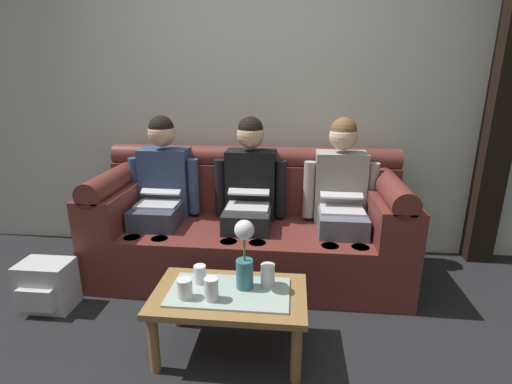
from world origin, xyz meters
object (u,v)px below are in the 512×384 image
Objects in this scene: cup_far_left at (185,288)px; person_middle at (249,192)px; cup_near_right at (200,274)px; cup_far_center at (268,275)px; coffee_table at (230,301)px; person_left at (161,190)px; cup_near_left at (211,289)px; flower_vase at (244,255)px; person_right at (341,195)px; backpack_left at (47,286)px; couch at (250,227)px.

person_middle is at bearing 77.90° from cup_far_left.
cup_far_center is (0.38, 0.01, 0.01)m from cup_near_right.
coffee_table is (0.00, -0.95, -0.34)m from person_middle.
person_left is 1.00× the size of person_middle.
cup_near_left is 0.33m from cup_far_center.
flower_vase is at bearing -49.59° from person_left.
cup_far_left is (-0.43, -0.17, -0.01)m from cup_far_center.
coffee_table is 0.27m from cup_far_left.
flower_vase reaches higher than cup_near_right.
cup_near_right is at bearing 174.24° from flower_vase.
cup_near_right is at bearing 74.69° from cup_far_left.
person_right reaches higher than cup_near_left.
cup_near_left is (0.61, -1.04, -0.21)m from person_left.
person_middle reaches higher than cup_near_left.
backpack_left is at bearing 168.75° from cup_near_right.
cup_near_right is 1.17m from backpack_left.
person_middle is at bearing -0.02° from person_left.
couch is at bearing 0.32° from person_left.
person_left is at bearing -179.68° from couch.
coffee_table is at bearing -22.00° from cup_near_right.
cup_near_left is 0.99× the size of cup_far_center.
cup_near_right is at bearing -101.46° from couch.
person_middle reaches higher than backpack_left.
cup_far_left is 0.32× the size of backpack_left.
person_right reaches higher than backpack_left.
cup_far_center is (0.20, -0.87, 0.08)m from couch.
person_middle reaches higher than couch.
coffee_table is at bearing -12.81° from backpack_left.
cup_near_left is at bearing -126.46° from person_right.
flower_vase is (0.08, -0.90, -0.07)m from person_middle.
flower_vase reaches higher than backpack_left.
person_middle is at bearing 90.00° from coffee_table.
cup_near_right is at bearing -101.51° from person_middle.
person_right reaches higher than cup_near_right.
cup_far_center is 1.54m from backpack_left.
cup_far_left is at bearing -158.83° from coffee_table.
coffee_table is 0.17m from cup_near_left.
cup_far_left is (0.47, -1.04, -0.22)m from person_left.
person_middle is at bearing 103.30° from cup_far_center.
couch reaches higher than backpack_left.
coffee_table is (-0.69, -0.95, -0.34)m from person_right.
cup_near_left is (-0.08, -1.04, 0.08)m from couch.
cup_far_center is at bearing -76.70° from person_middle.
person_middle is at bearing 95.04° from flower_vase.
cup_near_left is 1.15× the size of cup_far_left.
person_left is 11.37× the size of cup_far_left.
person_left is (-0.69, -0.00, 0.29)m from couch.
person_left is at bearing 179.99° from person_right.
person_middle is 11.66× the size of cup_near_right.
backpack_left is at bearing -132.48° from person_left.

